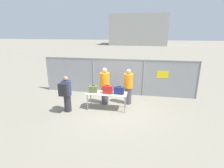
{
  "coord_description": "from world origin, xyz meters",
  "views": [
    {
      "loc": [
        1.38,
        -7.53,
        3.56
      ],
      "look_at": [
        -0.06,
        0.46,
        1.05
      ],
      "focal_mm": 28.0,
      "sensor_mm": 36.0,
      "label": 1
    }
  ],
  "objects": [
    {
      "name": "distant_hangar",
      "position": [
        -0.2,
        38.94,
        3.62
      ],
      "size": [
        13.67,
        8.19,
        7.24
      ],
      "color": "#999993",
      "rests_on": "ground_plane"
    },
    {
      "name": "security_worker_far",
      "position": [
        0.72,
        0.66,
        0.92
      ],
      "size": [
        0.44,
        0.44,
        1.78
      ],
      "rotation": [
        0.0,
        0.0,
        3.23
      ],
      "color": "#4C4C51",
      "rests_on": "ground_plane"
    },
    {
      "name": "security_worker_near",
      "position": [
        -0.41,
        0.44,
        0.95
      ],
      "size": [
        0.46,
        0.46,
        1.84
      ],
      "rotation": [
        0.0,
        0.0,
        3.28
      ],
      "color": "#4C4C51",
      "rests_on": "ground_plane"
    },
    {
      "name": "inspection_table",
      "position": [
        -0.19,
        -0.14,
        0.73
      ],
      "size": [
        1.85,
        0.66,
        0.79
      ],
      "color": "silver",
      "rests_on": "ground_plane"
    },
    {
      "name": "fence_section",
      "position": [
        0.02,
        1.94,
        1.08
      ],
      "size": [
        8.64,
        0.07,
        2.05
      ],
      "color": "gray",
      "rests_on": "ground_plane"
    },
    {
      "name": "suitcase_navy",
      "position": [
        0.38,
        -0.17,
        0.97
      ],
      "size": [
        0.46,
        0.29,
        0.37
      ],
      "color": "navy",
      "rests_on": "inspection_table"
    },
    {
      "name": "suitcase_red",
      "position": [
        -0.14,
        -0.22,
        0.99
      ],
      "size": [
        0.45,
        0.27,
        0.41
      ],
      "color": "red",
      "rests_on": "inspection_table"
    },
    {
      "name": "ground_plane",
      "position": [
        0.0,
        0.0,
        0.0
      ],
      "size": [
        120.0,
        120.0,
        0.0
      ],
      "primitive_type": "plane",
      "color": "gray"
    },
    {
      "name": "traveler_hooded",
      "position": [
        -1.9,
        -0.75,
        0.91
      ],
      "size": [
        0.41,
        0.63,
        1.65
      ],
      "rotation": [
        0.0,
        0.0,
        -0.22
      ],
      "color": "#2D2D33",
      "rests_on": "ground_plane"
    },
    {
      "name": "utility_trailer",
      "position": [
        2.51,
        3.24,
        0.44
      ],
      "size": [
        3.36,
        2.05,
        0.76
      ],
      "color": "white",
      "rests_on": "ground_plane"
    },
    {
      "name": "suitcase_olive",
      "position": [
        -0.83,
        -0.13,
        0.95
      ],
      "size": [
        0.4,
        0.37,
        0.33
      ],
      "color": "#566033",
      "rests_on": "inspection_table"
    }
  ]
}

